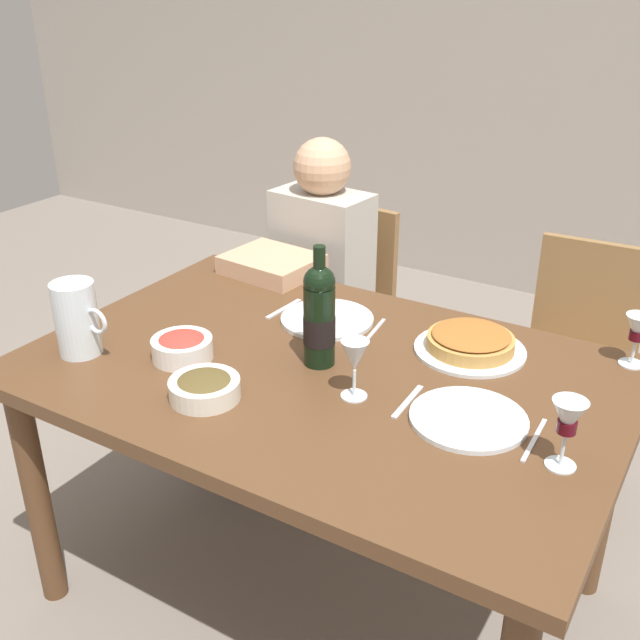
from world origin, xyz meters
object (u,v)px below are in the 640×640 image
object	(u,v)px
chair_left	(340,304)
chair_right	(576,356)
wine_glass_centre	(568,420)
dinner_plate_left_setting	(327,319)
dinner_plate_right_setting	(468,419)
olive_bowl	(205,387)
diner_left	(303,296)
wine_glass_right_diner	(355,358)
wine_bottle	(319,316)
salad_bowl	(182,346)
water_pitcher	(77,323)
dining_table	(322,398)
wine_glass_left_diner	(638,331)
baked_tart	(470,342)

from	to	relation	value
chair_left	chair_right	distance (m)	0.89
wine_glass_centre	dinner_plate_left_setting	bearing A→B (deg)	155.72
wine_glass_centre	dinner_plate_right_setting	size ratio (longest dim) A/B	0.58
olive_bowl	diner_left	bearing A→B (deg)	108.46
dinner_plate_right_setting	diner_left	bearing A→B (deg)	142.32
dinner_plate_left_setting	chair_right	distance (m)	0.93
wine_glass_right_diner	chair_right	xyz separation A→B (m)	(0.31, 1.00, -0.37)
wine_bottle	salad_bowl	world-z (taller)	wine_bottle
wine_bottle	water_pitcher	xyz separation A→B (m)	(-0.57, -0.28, -0.05)
dinner_plate_right_setting	diner_left	distance (m)	1.11
dining_table	dinner_plate_right_setting	size ratio (longest dim) A/B	5.63
salad_bowl	chair_left	distance (m)	1.06
wine_bottle	wine_glass_centre	distance (m)	0.66
wine_glass_left_diner	diner_left	xyz separation A→B (m)	(-1.13, 0.21, -0.24)
dining_table	wine_glass_right_diner	world-z (taller)	wine_glass_right_diner
olive_bowl	diner_left	distance (m)	0.97
water_pitcher	wine_glass_right_diner	size ratio (longest dim) A/B	1.34
dining_table	wine_glass_left_diner	distance (m)	0.82
dining_table	diner_left	xyz separation A→B (m)	(-0.46, 0.63, -0.05)
wine_glass_right_diner	chair_left	distance (m)	1.17
dinner_plate_left_setting	chair_left	bearing A→B (deg)	116.66
dining_table	wine_bottle	world-z (taller)	wine_bottle
olive_bowl	wine_glass_left_diner	xyz separation A→B (m)	(0.83, 0.69, 0.07)
wine_glass_right_diner	chair_right	world-z (taller)	wine_glass_right_diner
wine_bottle	dinner_plate_left_setting	world-z (taller)	wine_bottle
dinner_plate_right_setting	chair_left	xyz separation A→B (m)	(-0.85, 0.91, -0.27)
wine_glass_left_diner	dinner_plate_right_setting	size ratio (longest dim) A/B	0.52
baked_tart	chair_right	bearing A→B (deg)	76.26
wine_glass_left_diner	diner_left	size ratio (longest dim) A/B	0.12
wine_glass_centre	wine_bottle	bearing A→B (deg)	169.72
olive_bowl	dinner_plate_left_setting	xyz separation A→B (m)	(0.03, 0.51, -0.02)
olive_bowl	chair_right	xyz separation A→B (m)	(0.61, 1.19, -0.29)
baked_tart	dinner_plate_right_setting	size ratio (longest dim) A/B	1.11
wine_glass_left_diner	diner_left	bearing A→B (deg)	169.62
wine_glass_left_diner	wine_glass_right_diner	xyz separation A→B (m)	(-0.53, -0.51, 0.01)
wine_bottle	chair_right	xyz separation A→B (m)	(0.47, 0.90, -0.40)
water_pitcher	wine_glass_centre	world-z (taller)	water_pitcher
chair_left	dining_table	bearing A→B (deg)	122.49
baked_tart	wine_glass_centre	bearing A→B (deg)	-47.95
dinner_plate_left_setting	chair_left	distance (m)	0.75
wine_glass_right_diner	chair_right	size ratio (longest dim) A/B	0.17
wine_bottle	olive_bowl	xyz separation A→B (m)	(-0.14, -0.29, -0.11)
olive_bowl	chair_left	world-z (taller)	chair_left
dinner_plate_left_setting	water_pitcher	bearing A→B (deg)	-132.25
wine_bottle	chair_right	bearing A→B (deg)	62.62
wine_glass_left_diner	chair_right	distance (m)	0.65
chair_right	baked_tart	bearing A→B (deg)	74.44
wine_bottle	baked_tart	world-z (taller)	wine_bottle
chair_right	olive_bowl	bearing A→B (deg)	61.05
chair_left	baked_tart	bearing A→B (deg)	146.60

